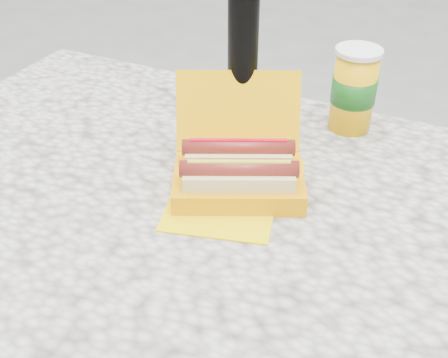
% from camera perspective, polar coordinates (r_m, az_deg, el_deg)
% --- Properties ---
extents(picnic_table, '(1.20, 0.80, 0.75)m').
position_cam_1_polar(picnic_table, '(0.97, -2.25, -6.87)').
color(picnic_table, beige).
rests_on(picnic_table, ground).
extents(hotdog_box, '(0.27, 0.26, 0.16)m').
position_cam_1_polar(hotdog_box, '(0.89, 1.47, 0.93)').
color(hotdog_box, '#FFB700').
rests_on(hotdog_box, picnic_table).
extents(fries_plate, '(0.22, 0.31, 0.04)m').
position_cam_1_polar(fries_plate, '(0.94, 1.56, 1.08)').
color(fries_plate, '#F2D200').
rests_on(fries_plate, picnic_table).
extents(soda_cup, '(0.08, 0.08, 0.16)m').
position_cam_1_polar(soda_cup, '(1.08, 13.05, 8.85)').
color(soda_cup, '#FEB607').
rests_on(soda_cup, picnic_table).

